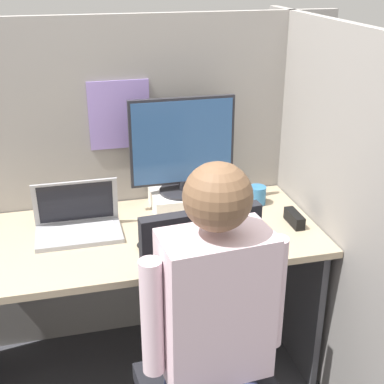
# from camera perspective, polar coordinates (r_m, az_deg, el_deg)

# --- Properties ---
(cubicle_panel_back) EXTENTS (2.10, 0.05, 1.62)m
(cubicle_panel_back) POSITION_cam_1_polar(r_m,az_deg,el_deg) (2.62, -7.53, 0.42)
(cubicle_panel_back) COLOR gray
(cubicle_panel_back) RESTS_ON ground
(cubicle_panel_right) EXTENTS (0.04, 1.34, 1.62)m
(cubicle_panel_right) POSITION_cam_1_polar(r_m,az_deg,el_deg) (2.45, 13.39, -1.79)
(cubicle_panel_right) COLOR gray
(cubicle_panel_right) RESTS_ON ground
(desk) EXTENTS (1.60, 0.70, 0.75)m
(desk) POSITION_cam_1_polar(r_m,az_deg,el_deg) (2.39, -6.11, -8.27)
(desk) COLOR tan
(desk) RESTS_ON ground
(paper_box) EXTENTS (0.29, 0.23, 0.08)m
(paper_box) POSITION_cam_1_polar(r_m,az_deg,el_deg) (2.52, -0.98, -0.79)
(paper_box) COLOR white
(paper_box) RESTS_ON desk
(monitor) EXTENTS (0.48, 0.22, 0.45)m
(monitor) POSITION_cam_1_polar(r_m,az_deg,el_deg) (2.42, -1.04, 4.84)
(monitor) COLOR #232328
(monitor) RESTS_ON paper_box
(laptop) EXTENTS (0.36, 0.22, 0.23)m
(laptop) POSITION_cam_1_polar(r_m,az_deg,el_deg) (2.33, -12.06, -3.36)
(laptop) COLOR #99999E
(laptop) RESTS_ON desk
(mouse) EXTENTS (0.06, 0.05, 0.03)m
(mouse) POSITION_cam_1_polar(r_m,az_deg,el_deg) (2.19, -5.11, -5.62)
(mouse) COLOR black
(mouse) RESTS_ON desk
(stapler) EXTENTS (0.04, 0.14, 0.06)m
(stapler) POSITION_cam_1_polar(r_m,az_deg,el_deg) (2.41, 10.86, -2.78)
(stapler) COLOR black
(stapler) RESTS_ON desk
(carrot_toy) EXTENTS (0.05, 0.16, 0.05)m
(carrot_toy) POSITION_cam_1_polar(r_m,az_deg,el_deg) (2.15, -4.11, -5.89)
(carrot_toy) COLOR orange
(carrot_toy) RESTS_ON desk
(office_chair) EXTENTS (0.53, 0.57, 1.04)m
(office_chair) POSITION_cam_1_polar(r_m,az_deg,el_deg) (1.98, 1.72, -17.34)
(office_chair) COLOR black
(office_chair) RESTS_ON ground
(person) EXTENTS (0.48, 0.42, 1.32)m
(person) POSITION_cam_1_polar(r_m,az_deg,el_deg) (1.71, 2.80, -14.76)
(person) COLOR #282D4C
(person) RESTS_ON ground
(coffee_mug) EXTENTS (0.08, 0.08, 0.09)m
(coffee_mug) POSITION_cam_1_polar(r_m,az_deg,el_deg) (2.57, 6.96, -0.34)
(coffee_mug) COLOR teal
(coffee_mug) RESTS_ON desk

